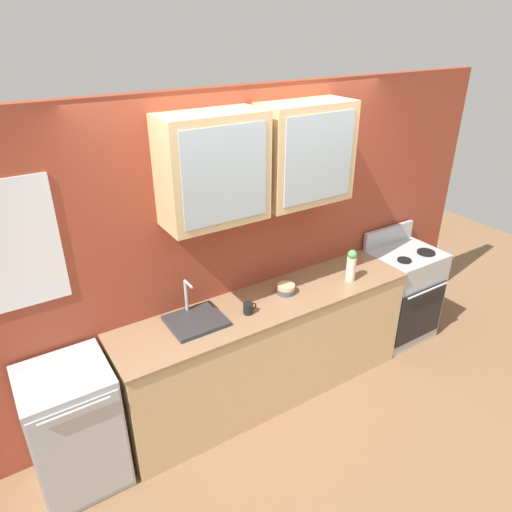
{
  "coord_description": "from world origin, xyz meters",
  "views": [
    {
      "loc": [
        -1.78,
        -2.59,
        2.93
      ],
      "look_at": [
        -0.12,
        0.0,
        1.37
      ],
      "focal_mm": 32.88,
      "sensor_mm": 36.0,
      "label": 1
    }
  ],
  "objects_px": {
    "sink_faucet": "(196,320)",
    "bowl_stack": "(286,289)",
    "dishwasher": "(75,429)",
    "vase": "(351,265)",
    "cup_near_sink": "(248,308)",
    "stove_range": "(400,294)"
  },
  "relations": [
    {
      "from": "bowl_stack",
      "to": "stove_range",
      "type": "bearing_deg",
      "value": -1.37
    },
    {
      "from": "sink_faucet",
      "to": "dishwasher",
      "type": "height_order",
      "value": "sink_faucet"
    },
    {
      "from": "bowl_stack",
      "to": "dishwasher",
      "type": "distance_m",
      "value": 1.84
    },
    {
      "from": "bowl_stack",
      "to": "cup_near_sink",
      "type": "xyz_separation_m",
      "value": [
        -0.41,
        -0.09,
        0.01
      ]
    },
    {
      "from": "cup_near_sink",
      "to": "dishwasher",
      "type": "bearing_deg",
      "value": 177.94
    },
    {
      "from": "stove_range",
      "to": "cup_near_sink",
      "type": "relative_size",
      "value": 10.03
    },
    {
      "from": "sink_faucet",
      "to": "bowl_stack",
      "type": "relative_size",
      "value": 2.61
    },
    {
      "from": "stove_range",
      "to": "sink_faucet",
      "type": "bearing_deg",
      "value": 178.56
    },
    {
      "from": "stove_range",
      "to": "bowl_stack",
      "type": "relative_size",
      "value": 7.26
    },
    {
      "from": "vase",
      "to": "cup_near_sink",
      "type": "distance_m",
      "value": 1.0
    },
    {
      "from": "stove_range",
      "to": "bowl_stack",
      "type": "distance_m",
      "value": 1.48
    },
    {
      "from": "stove_range",
      "to": "vase",
      "type": "height_order",
      "value": "vase"
    },
    {
      "from": "sink_faucet",
      "to": "bowl_stack",
      "type": "bearing_deg",
      "value": -1.55
    },
    {
      "from": "bowl_stack",
      "to": "sink_faucet",
      "type": "bearing_deg",
      "value": 178.45
    },
    {
      "from": "stove_range",
      "to": "dishwasher",
      "type": "relative_size",
      "value": 1.19
    },
    {
      "from": "bowl_stack",
      "to": "dishwasher",
      "type": "xyz_separation_m",
      "value": [
        -1.76,
        -0.04,
        -0.5
      ]
    },
    {
      "from": "cup_near_sink",
      "to": "vase",
      "type": "bearing_deg",
      "value": -2.32
    },
    {
      "from": "stove_range",
      "to": "dishwasher",
      "type": "xyz_separation_m",
      "value": [
        -3.16,
        -0.0,
        -0.01
      ]
    },
    {
      "from": "bowl_stack",
      "to": "vase",
      "type": "bearing_deg",
      "value": -12.28
    },
    {
      "from": "dishwasher",
      "to": "vase",
      "type": "bearing_deg",
      "value": -2.17
    },
    {
      "from": "vase",
      "to": "dishwasher",
      "type": "distance_m",
      "value": 2.42
    },
    {
      "from": "sink_faucet",
      "to": "dishwasher",
      "type": "xyz_separation_m",
      "value": [
        -0.96,
        -0.06,
        -0.49
      ]
    }
  ]
}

